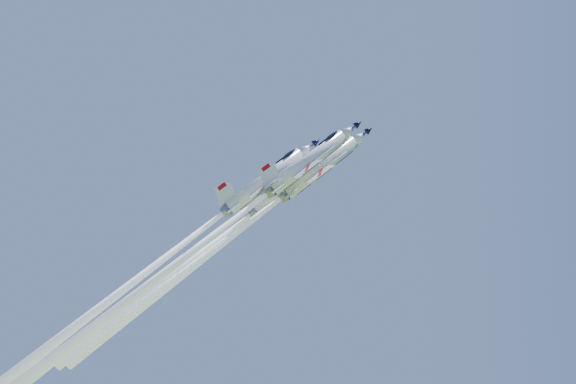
% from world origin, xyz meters
% --- Properties ---
extents(jet_lead, '(40.02, 18.20, 38.85)m').
position_xyz_m(jet_lead, '(-7.77, -1.85, 88.55)').
color(jet_lead, silver).
extents(jet_left, '(38.96, 17.73, 37.77)m').
position_xyz_m(jet_left, '(-13.30, 3.78, 87.38)').
color(jet_left, silver).
extents(jet_right, '(42.18, 19.11, 41.25)m').
position_xyz_m(jet_right, '(-10.32, -7.66, 86.88)').
color(jet_right, silver).
extents(jet_slot, '(48.08, 22.34, 47.38)m').
position_xyz_m(jet_slot, '(-19.95, -6.53, 82.36)').
color(jet_slot, silver).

